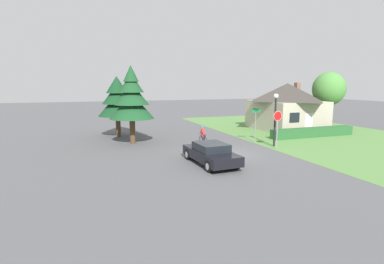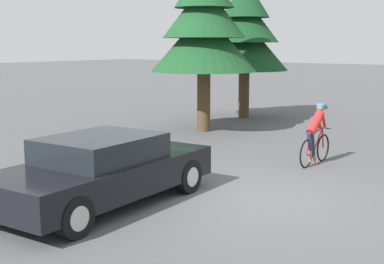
{
  "view_description": "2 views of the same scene",
  "coord_description": "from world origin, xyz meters",
  "px_view_note": "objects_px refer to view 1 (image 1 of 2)",
  "views": [
    {
      "loc": [
        -8.97,
        -17.73,
        4.65
      ],
      "look_at": [
        -2.56,
        0.08,
        1.64
      ],
      "focal_mm": 28.0,
      "sensor_mm": 36.0,
      "label": 1
    },
    {
      "loc": [
        4.76,
        -8.49,
        2.87
      ],
      "look_at": [
        -1.81,
        0.4,
        1.06
      ],
      "focal_mm": 50.0,
      "sensor_mm": 36.0,
      "label": 2
    }
  ],
  "objects_px": {
    "conifer_tall_near": "(132,98)",
    "cottage_house": "(287,106)",
    "cyclist": "(203,136)",
    "conifer_tall_far": "(117,99)",
    "stop_sign": "(277,122)",
    "street_name_sign": "(256,119)",
    "sedan_left_lane": "(211,153)",
    "street_lamp": "(275,112)",
    "deciduous_tree_right": "(329,89)"
  },
  "relations": [
    {
      "from": "street_lamp",
      "to": "stop_sign",
      "type": "bearing_deg",
      "value": -114.12
    },
    {
      "from": "cyclist",
      "to": "street_name_sign",
      "type": "relative_size",
      "value": 0.59
    },
    {
      "from": "cottage_house",
      "to": "cyclist",
      "type": "relative_size",
      "value": 4.38
    },
    {
      "from": "sedan_left_lane",
      "to": "street_name_sign",
      "type": "bearing_deg",
      "value": -53.46
    },
    {
      "from": "street_lamp",
      "to": "sedan_left_lane",
      "type": "bearing_deg",
      "value": -154.63
    },
    {
      "from": "conifer_tall_far",
      "to": "conifer_tall_near",
      "type": "bearing_deg",
      "value": -79.33
    },
    {
      "from": "street_name_sign",
      "to": "conifer_tall_far",
      "type": "bearing_deg",
      "value": 146.16
    },
    {
      "from": "sedan_left_lane",
      "to": "street_name_sign",
      "type": "relative_size",
      "value": 1.63
    },
    {
      "from": "street_name_sign",
      "to": "conifer_tall_near",
      "type": "bearing_deg",
      "value": 162.31
    },
    {
      "from": "stop_sign",
      "to": "deciduous_tree_right",
      "type": "bearing_deg",
      "value": -150.79
    },
    {
      "from": "cyclist",
      "to": "stop_sign",
      "type": "bearing_deg",
      "value": -123.91
    },
    {
      "from": "cyclist",
      "to": "conifer_tall_far",
      "type": "bearing_deg",
      "value": 43.33
    },
    {
      "from": "cottage_house",
      "to": "conifer_tall_near",
      "type": "bearing_deg",
      "value": -173.5
    },
    {
      "from": "sedan_left_lane",
      "to": "cyclist",
      "type": "distance_m",
      "value": 5.69
    },
    {
      "from": "sedan_left_lane",
      "to": "conifer_tall_near",
      "type": "bearing_deg",
      "value": 20.21
    },
    {
      "from": "cyclist",
      "to": "deciduous_tree_right",
      "type": "distance_m",
      "value": 17.33
    },
    {
      "from": "cottage_house",
      "to": "deciduous_tree_right",
      "type": "bearing_deg",
      "value": -5.86
    },
    {
      "from": "stop_sign",
      "to": "street_name_sign",
      "type": "distance_m",
      "value": 2.63
    },
    {
      "from": "stop_sign",
      "to": "street_name_sign",
      "type": "bearing_deg",
      "value": -88.69
    },
    {
      "from": "sedan_left_lane",
      "to": "cyclist",
      "type": "height_order",
      "value": "cyclist"
    },
    {
      "from": "sedan_left_lane",
      "to": "deciduous_tree_right",
      "type": "height_order",
      "value": "deciduous_tree_right"
    },
    {
      "from": "conifer_tall_near",
      "to": "cottage_house",
      "type": "bearing_deg",
      "value": 8.06
    },
    {
      "from": "cyclist",
      "to": "street_lamp",
      "type": "height_order",
      "value": "street_lamp"
    },
    {
      "from": "stop_sign",
      "to": "street_name_sign",
      "type": "height_order",
      "value": "street_name_sign"
    },
    {
      "from": "street_lamp",
      "to": "conifer_tall_near",
      "type": "xyz_separation_m",
      "value": [
        -9.96,
        4.79,
        0.94
      ]
    },
    {
      "from": "street_lamp",
      "to": "deciduous_tree_right",
      "type": "distance_m",
      "value": 13.41
    },
    {
      "from": "cottage_house",
      "to": "conifer_tall_far",
      "type": "distance_m",
      "value": 17.18
    },
    {
      "from": "cyclist",
      "to": "street_name_sign",
      "type": "distance_m",
      "value": 4.51
    },
    {
      "from": "sedan_left_lane",
      "to": "cyclist",
      "type": "bearing_deg",
      "value": -20.21
    },
    {
      "from": "conifer_tall_far",
      "to": "deciduous_tree_right",
      "type": "height_order",
      "value": "deciduous_tree_right"
    },
    {
      "from": "deciduous_tree_right",
      "to": "stop_sign",
      "type": "bearing_deg",
      "value": -147.52
    },
    {
      "from": "street_name_sign",
      "to": "cyclist",
      "type": "bearing_deg",
      "value": 173.41
    },
    {
      "from": "cottage_house",
      "to": "street_lamp",
      "type": "distance_m",
      "value": 9.59
    },
    {
      "from": "street_lamp",
      "to": "deciduous_tree_right",
      "type": "bearing_deg",
      "value": 30.36
    },
    {
      "from": "sedan_left_lane",
      "to": "street_name_sign",
      "type": "height_order",
      "value": "street_name_sign"
    },
    {
      "from": "cottage_house",
      "to": "sedan_left_lane",
      "type": "xyz_separation_m",
      "value": [
        -13.03,
        -10.25,
        -1.85
      ]
    },
    {
      "from": "conifer_tall_far",
      "to": "cottage_house",
      "type": "bearing_deg",
      "value": -4.86
    },
    {
      "from": "sedan_left_lane",
      "to": "conifer_tall_near",
      "type": "distance_m",
      "value": 9.1
    },
    {
      "from": "stop_sign",
      "to": "street_lamp",
      "type": "xyz_separation_m",
      "value": [
        0.37,
        0.82,
        0.68
      ]
    },
    {
      "from": "street_lamp",
      "to": "conifer_tall_near",
      "type": "height_order",
      "value": "conifer_tall_near"
    },
    {
      "from": "conifer_tall_far",
      "to": "sedan_left_lane",
      "type": "bearing_deg",
      "value": -70.81
    },
    {
      "from": "cyclist",
      "to": "conifer_tall_far",
      "type": "height_order",
      "value": "conifer_tall_far"
    },
    {
      "from": "street_lamp",
      "to": "street_name_sign",
      "type": "bearing_deg",
      "value": 107.79
    },
    {
      "from": "street_lamp",
      "to": "conifer_tall_far",
      "type": "height_order",
      "value": "conifer_tall_far"
    },
    {
      "from": "stop_sign",
      "to": "street_name_sign",
      "type": "xyz_separation_m",
      "value": [
        -0.21,
        2.62,
        -0.05
      ]
    },
    {
      "from": "sedan_left_lane",
      "to": "street_lamp",
      "type": "bearing_deg",
      "value": -67.4
    },
    {
      "from": "cyclist",
      "to": "conifer_tall_far",
      "type": "xyz_separation_m",
      "value": [
        -5.78,
        6.27,
        2.66
      ]
    },
    {
      "from": "stop_sign",
      "to": "conifer_tall_near",
      "type": "relative_size",
      "value": 0.45
    },
    {
      "from": "cottage_house",
      "to": "deciduous_tree_right",
      "type": "height_order",
      "value": "deciduous_tree_right"
    },
    {
      "from": "street_name_sign",
      "to": "conifer_tall_near",
      "type": "relative_size",
      "value": 0.45
    }
  ]
}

